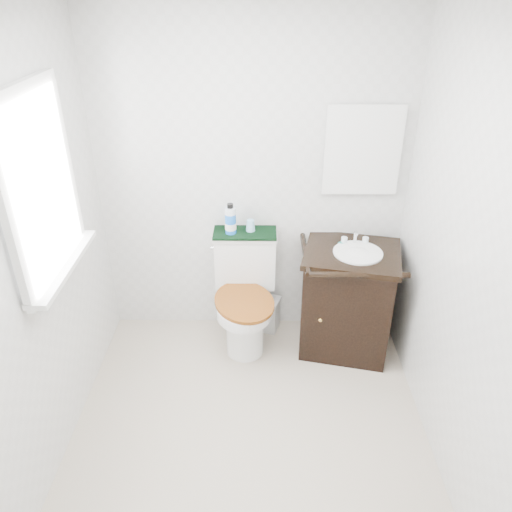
{
  "coord_description": "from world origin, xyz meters",
  "views": [
    {
      "loc": [
        0.06,
        -2.13,
        2.48
      ],
      "look_at": [
        0.03,
        0.75,
        0.87
      ],
      "focal_mm": 35.0,
      "sensor_mm": 36.0,
      "label": 1
    }
  ],
  "objects_px": {
    "vanity": "(348,298)",
    "trash_bin": "(267,313)",
    "toilet": "(245,299)",
    "cup": "(250,225)",
    "mouthwash_bottle": "(230,220)"
  },
  "relations": [
    {
      "from": "vanity",
      "to": "cup",
      "type": "relative_size",
      "value": 10.99
    },
    {
      "from": "vanity",
      "to": "trash_bin",
      "type": "xyz_separation_m",
      "value": [
        -0.59,
        0.2,
        -0.29
      ]
    },
    {
      "from": "vanity",
      "to": "cup",
      "type": "bearing_deg",
      "value": 163.95
    },
    {
      "from": "toilet",
      "to": "vanity",
      "type": "distance_m",
      "value": 0.76
    },
    {
      "from": "trash_bin",
      "to": "mouthwash_bottle",
      "type": "height_order",
      "value": "mouthwash_bottle"
    },
    {
      "from": "toilet",
      "to": "mouthwash_bottle",
      "type": "xyz_separation_m",
      "value": [
        -0.1,
        0.11,
        0.6
      ]
    },
    {
      "from": "mouthwash_bottle",
      "to": "trash_bin",
      "type": "bearing_deg",
      "value": 6.04
    },
    {
      "from": "cup",
      "to": "toilet",
      "type": "bearing_deg",
      "value": -105.57
    },
    {
      "from": "trash_bin",
      "to": "cup",
      "type": "height_order",
      "value": "cup"
    },
    {
      "from": "vanity",
      "to": "trash_bin",
      "type": "distance_m",
      "value": 0.68
    },
    {
      "from": "trash_bin",
      "to": "mouthwash_bottle",
      "type": "bearing_deg",
      "value": -173.96
    },
    {
      "from": "vanity",
      "to": "mouthwash_bottle",
      "type": "bearing_deg",
      "value": 168.85
    },
    {
      "from": "mouthwash_bottle",
      "to": "vanity",
      "type": "bearing_deg",
      "value": -11.15
    },
    {
      "from": "mouthwash_bottle",
      "to": "cup",
      "type": "xyz_separation_m",
      "value": [
        0.14,
        0.04,
        -0.06
      ]
    },
    {
      "from": "toilet",
      "to": "trash_bin",
      "type": "relative_size",
      "value": 3.0
    }
  ]
}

